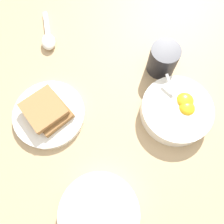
# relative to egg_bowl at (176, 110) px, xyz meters

# --- Properties ---
(ground_plane) EXTENTS (3.00, 3.00, 0.00)m
(ground_plane) POSITION_rel_egg_bowl_xyz_m (-0.09, -0.07, -0.02)
(ground_plane) COLOR tan
(egg_bowl) EXTENTS (0.18, 0.18, 0.07)m
(egg_bowl) POSITION_rel_egg_bowl_xyz_m (0.00, 0.00, 0.00)
(egg_bowl) COLOR white
(egg_bowl) RESTS_ON ground_plane
(toast_plate) EXTENTS (0.19, 0.19, 0.02)m
(toast_plate) POSITION_rel_egg_bowl_xyz_m (-0.10, -0.31, -0.01)
(toast_plate) COLOR white
(toast_plate) RESTS_ON ground_plane
(toast_sandwich) EXTENTS (0.13, 0.12, 0.03)m
(toast_sandwich) POSITION_rel_egg_bowl_xyz_m (-0.10, -0.31, 0.01)
(toast_sandwich) COLOR brown
(toast_sandwich) RESTS_ON toast_plate
(soup_spoon) EXTENTS (0.15, 0.05, 0.03)m
(soup_spoon) POSITION_rel_egg_bowl_xyz_m (-0.34, -0.26, -0.01)
(soup_spoon) COLOR white
(soup_spoon) RESTS_ON ground_plane
(congee_bowl) EXTENTS (0.17, 0.17, 0.04)m
(congee_bowl) POSITION_rel_egg_bowl_xyz_m (0.16, -0.26, 0.00)
(congee_bowl) COLOR white
(congee_bowl) RESTS_ON ground_plane
(drinking_cup) EXTENTS (0.08, 0.08, 0.08)m
(drinking_cup) POSITION_rel_egg_bowl_xyz_m (-0.14, 0.02, 0.02)
(drinking_cup) COLOR black
(drinking_cup) RESTS_ON ground_plane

